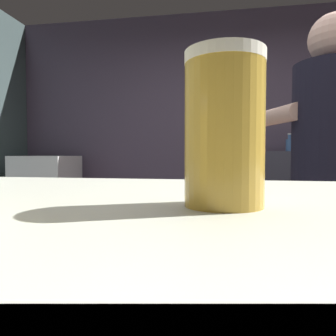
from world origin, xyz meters
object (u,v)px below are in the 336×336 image
at_px(bartender, 332,181).
at_px(bottle_hot_sauce, 289,144).
at_px(pint_glass_near, 224,130).
at_px(bottle_olive_oil, 235,141).
at_px(bottle_vinegar, 306,144).
at_px(bottle_soy, 250,142).
at_px(mixing_bowl, 262,189).
at_px(mini_fridge, 47,208).

xyz_separation_m(bartender, bottle_hot_sauce, (0.18, 1.77, 0.22)).
height_order(bartender, pint_glass_near, bartender).
distance_m(bartender, bottle_olive_oil, 1.91).
bearing_deg(bottle_vinegar, bottle_olive_oil, 172.52).
xyz_separation_m(pint_glass_near, bottle_soy, (0.28, 2.92, 0.09)).
distance_m(bottle_vinegar, bottle_hot_sauce, 0.16).
bearing_deg(bottle_olive_oil, mixing_bowl, -86.01).
relative_size(mini_fridge, bottle_soy, 5.02).
bearing_deg(bottle_vinegar, bottle_soy, -173.77).
xyz_separation_m(mini_fridge, bottle_hot_sauce, (2.53, 0.15, 0.68)).
height_order(mixing_bowl, bottle_soy, bottle_soy).
height_order(pint_glass_near, bottle_soy, bottle_soy).
height_order(bartender, bottle_vinegar, bartender).
bearing_deg(bottle_olive_oil, bottle_vinegar, -7.48).
height_order(pint_glass_near, bottle_vinegar, bottle_vinegar).
bearing_deg(bartender, mini_fridge, 36.00).
relative_size(mixing_bowl, bottle_olive_oil, 0.71).
relative_size(mini_fridge, bottle_vinegar, 6.19).
bearing_deg(mini_fridge, bottle_vinegar, 3.11).
bearing_deg(bottle_vinegar, bottle_hot_sauce, 179.32).
distance_m(mini_fridge, bottle_hot_sauce, 2.62).
relative_size(pint_glass_near, bottle_olive_oil, 0.52).
bearing_deg(bottle_hot_sauce, bottle_vinegar, -0.68).
distance_m(bartender, bottle_hot_sauce, 1.79).
xyz_separation_m(bartender, pint_glass_near, (-0.49, -1.21, 0.14)).
bearing_deg(bottle_soy, pint_glass_near, -95.56).
xyz_separation_m(bottle_soy, bottle_vinegar, (0.54, 0.06, -0.02)).
relative_size(pint_glass_near, bottle_vinegar, 0.77).
relative_size(bottle_soy, bottle_olive_oil, 0.84).
distance_m(mini_fridge, bottle_soy, 2.26).
bearing_deg(bottle_soy, mixing_bowl, -91.93).
relative_size(bottle_soy, bottle_hot_sauce, 1.27).
xyz_separation_m(bottle_soy, bottle_hot_sauce, (0.38, 0.06, -0.02)).
bearing_deg(pint_glass_near, bartender, 68.01).
height_order(mixing_bowl, bottle_hot_sauce, bottle_hot_sauce).
xyz_separation_m(mixing_bowl, bottle_hot_sauce, (0.42, 1.36, 0.30)).
distance_m(mini_fridge, pint_glass_near, 3.44).
bearing_deg(pint_glass_near, bottle_soy, 84.44).
distance_m(mini_fridge, bottle_vinegar, 2.78).
bearing_deg(bottle_vinegar, mini_fridge, -176.89).
height_order(bartender, mixing_bowl, bartender).
bearing_deg(pint_glass_near, mini_fridge, 123.42).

